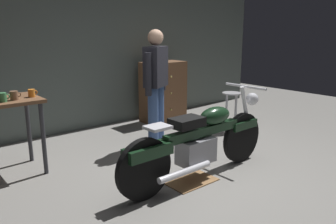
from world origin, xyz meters
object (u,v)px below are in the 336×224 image
Objects in this scene: person_standing at (156,83)px; mug_green_speckled at (3,97)px; shop_stool at (231,101)px; mug_brown_stoneware at (14,96)px; wooden_dresser at (163,92)px; mug_orange_travel at (32,93)px; motorcycle at (201,140)px.

person_standing is 1.98m from mug_green_speckled.
shop_stool is 3.38m from mug_brown_stoneware.
shop_stool is at bearing -66.82° from wooden_dresser.
person_standing is 1.66m from mug_orange_travel.
motorcycle is 2.03m from mug_orange_travel.
motorcycle is 18.66× the size of mug_green_speckled.
person_standing is 1.86m from mug_brown_stoneware.
motorcycle is at bearing -46.76° from mug_orange_travel.
mug_brown_stoneware is 0.22m from mug_orange_travel.
person_standing is at bearing -4.15° from mug_green_speckled.
mug_green_speckled reaches higher than shop_stool.
mug_orange_travel is at bearing 172.86° from shop_stool.
mug_green_speckled is at bearing 140.46° from motorcycle.
wooden_dresser is (0.97, 1.04, -0.38)m from person_standing.
wooden_dresser is 3.10m from mug_green_speckled.
wooden_dresser is at bearing 16.87° from mug_green_speckled.
mug_green_speckled is (-0.13, -0.03, 0.00)m from mug_brown_stoneware.
mug_green_speckled is (-1.98, 0.14, 0.03)m from person_standing.
shop_stool is 3.50m from mug_green_speckled.
mug_green_speckled is at bearing -163.13° from wooden_dresser.
mug_brown_stoneware is (-2.82, -0.86, 0.40)m from wooden_dresser.
motorcycle is 2.21m from mug_green_speckled.
mug_brown_stoneware is 1.01× the size of mug_green_speckled.
person_standing reaches higher than shop_stool.
person_standing is at bearing -8.01° from mug_orange_travel.
motorcycle reaches higher than shop_stool.
person_standing is at bearing -5.40° from mug_brown_stoneware.
shop_stool is (1.48, -0.16, -0.43)m from person_standing.
person_standing is at bearing 75.25° from motorcycle.
wooden_dresser is 9.24× the size of mug_brown_stoneware.
wooden_dresser is 2.76m from mug_orange_travel.
mug_brown_stoneware reaches higher than shop_stool.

